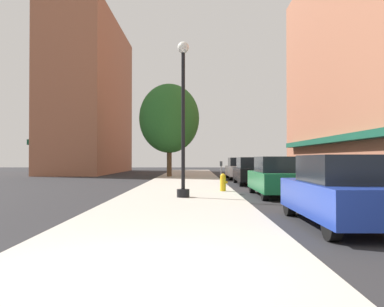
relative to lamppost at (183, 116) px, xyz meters
name	(u,v)px	position (x,y,z in m)	size (l,w,h in m)	color
ground_plane	(251,185)	(3.84, 8.61, -3.20)	(90.00, 90.00, 0.00)	#232326
sidewalk_slab	(186,183)	(-0.16, 9.61, -3.14)	(4.80, 50.00, 0.12)	#A8A399
building_far_background	(91,98)	(-11.17, 27.61, 5.14)	(6.80, 18.00, 16.73)	#9E6047
lamppost	(183,116)	(0.00, 0.00, 0.00)	(0.48, 0.48, 5.90)	black
fire_hydrant	(223,182)	(1.70, 2.67, -2.68)	(0.33, 0.26, 0.79)	gold
parking_meter_near	(221,170)	(1.89, 6.70, -2.25)	(0.14, 0.09, 1.31)	slate
tree_near	(169,119)	(-1.68, 16.60, 1.67)	(4.92, 4.92, 7.60)	#4C3823
car_blue	(341,192)	(3.84, -5.43, -2.39)	(1.80, 4.30, 1.66)	black
car_green	(277,177)	(3.84, 1.47, -2.39)	(1.80, 4.30, 1.66)	black
car_black	(251,171)	(3.84, 8.63, -2.39)	(1.80, 4.30, 1.66)	black
car_white	(239,169)	(3.84, 14.83, -2.39)	(1.80, 4.30, 1.66)	black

